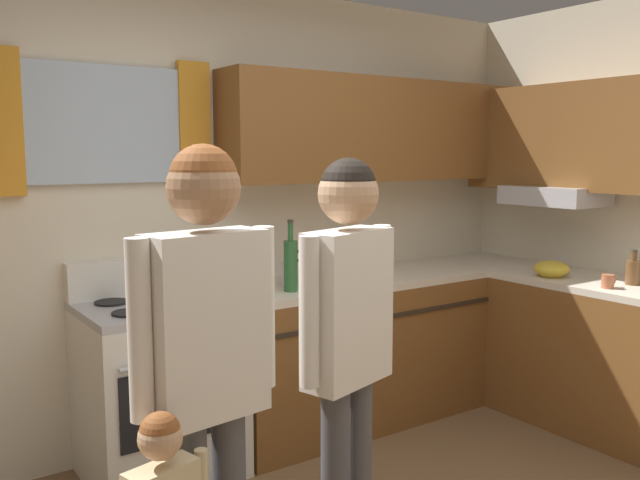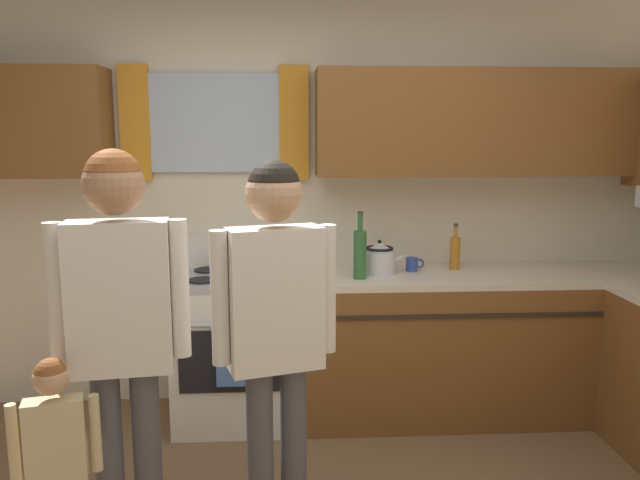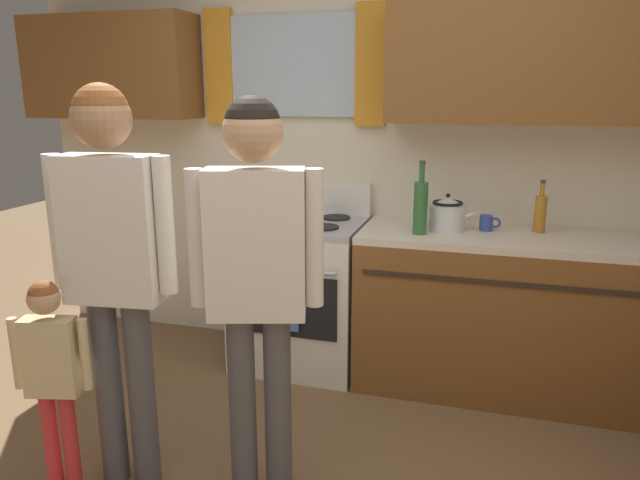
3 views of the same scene
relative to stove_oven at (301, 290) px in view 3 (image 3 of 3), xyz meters
name	(u,v)px [view 3 (image 3 of 3)]	position (x,y,z in m)	size (l,w,h in m)	color
back_wall_unit	(392,120)	(0.48, 0.28, 1.02)	(4.60, 0.42, 2.60)	beige
stove_oven	(301,290)	(0.00, 0.00, 0.00)	(0.74, 0.67, 1.10)	silver
bottle_wine_green	(421,206)	(0.72, -0.13, 0.58)	(0.08, 0.08, 0.39)	#2D6633
bottle_oil_amber	(540,213)	(1.34, 0.09, 0.54)	(0.06, 0.06, 0.29)	#B27223
mug_cobalt_blue	(487,223)	(1.07, 0.05, 0.48)	(0.11, 0.07, 0.08)	#2D479E
stovetop_kettle	(447,213)	(0.85, 0.00, 0.53)	(0.27, 0.20, 0.21)	silver
adult_holding_child	(112,245)	(-0.35, -1.32, 0.59)	(0.52, 0.23, 1.68)	#4C4C51
adult_in_plaid	(256,260)	(0.24, -1.27, 0.56)	(0.49, 0.25, 1.64)	#4C4C51
small_child	(52,364)	(-0.56, -1.48, 0.12)	(0.31, 0.14, 0.94)	red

